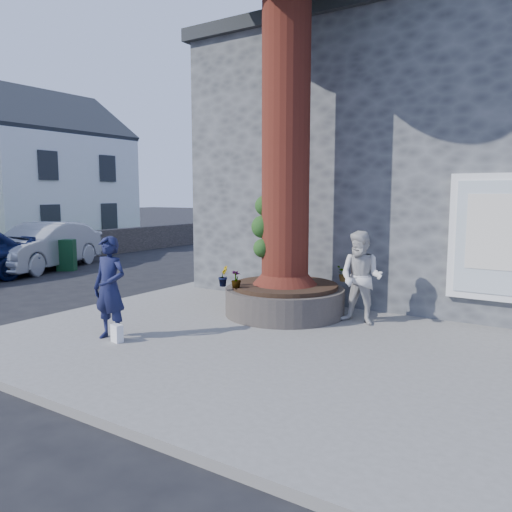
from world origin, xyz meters
The scene contains 15 objects.
ground centered at (0.00, 0.00, 0.00)m, with size 120.00×120.00×0.00m, color black.
pavement centered at (1.50, 1.00, 0.06)m, with size 9.00×8.00×0.12m, color slate.
yellow_line centered at (-3.05, 1.00, 0.00)m, with size 0.10×30.00×0.01m, color yellow.
stone_shop centered at (2.50, 7.20, 3.16)m, with size 10.30×8.30×6.30m.
planter centered at (0.80, 2.00, 0.41)m, with size 2.30×2.30×0.60m.
cottage_far centered at (-16.50, 8.00, 3.79)m, with size 7.30×7.40×8.75m.
man centered at (-0.73, -0.97, 0.95)m, with size 0.61×0.40×1.66m, color #15183A.
woman centered at (2.29, 2.13, 0.96)m, with size 0.81×0.63×1.67m, color silver.
shopping_bag centered at (-0.50, -1.05, 0.26)m, with size 0.20×0.12×0.28m, color white.
car_silver centered at (-9.06, 3.44, 0.76)m, with size 1.61×4.61×1.52m, color #A5A8AD.
a_board_sign centered at (-8.17, 3.65, 0.50)m, with size 0.55×0.36×1.00m, color #0F381B.
plant_a centered at (-0.05, 2.85, 0.92)m, with size 0.21×0.14×0.41m, color gray.
plant_b centered at (-0.05, 1.15, 0.91)m, with size 0.21×0.20×0.38m, color gray.
plant_c centered at (0.25, 1.15, 0.88)m, with size 0.18×0.18×0.33m, color gray.
plant_d centered at (1.65, 2.85, 0.87)m, with size 0.28×0.25×0.31m, color gray.
Camera 1 is at (5.52, -6.26, 2.45)m, focal length 35.00 mm.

